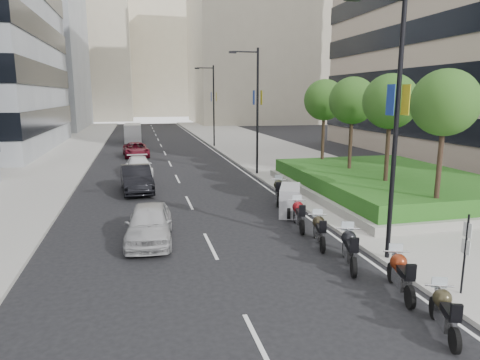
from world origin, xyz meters
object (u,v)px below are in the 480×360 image
object	(u,v)px
motorcycle_0	(444,312)
motorcycle_3	(319,230)
lamp_post_1	(255,105)
motorcycle_2	(350,248)
motorcycle_1	(401,274)
car_c	(139,166)
lamp_post_2	(212,102)
car_a	(149,223)
car_d	(136,150)
motorcycle_5	(290,200)
car_b	(136,179)
motorcycle_6	(278,191)
lamp_post_0	(393,116)
motorcycle_4	(299,215)
parking_sign	(465,250)
delivery_van	(133,134)

from	to	relation	value
motorcycle_0	motorcycle_3	xyz separation A→B (m)	(-0.36, 6.62, 0.03)
lamp_post_1	motorcycle_2	xyz separation A→B (m)	(-1.36, -17.10, -4.43)
motorcycle_0	lamp_post_1	bearing A→B (deg)	18.28
motorcycle_1	car_c	world-z (taller)	car_c
lamp_post_2	car_a	bearing A→B (deg)	-104.36
lamp_post_2	car_d	distance (m)	11.26
motorcycle_5	car_a	size ratio (longest dim) A/B	0.56
motorcycle_0	car_b	size ratio (longest dim) A/B	0.42
motorcycle_2	motorcycle_6	size ratio (longest dim) A/B	0.99
lamp_post_0	car_b	bearing A→B (deg)	122.04
motorcycle_2	motorcycle_4	xyz separation A→B (m)	(-0.13, 4.42, -0.02)
motorcycle_6	car_b	world-z (taller)	car_b
lamp_post_2	parking_sign	world-z (taller)	lamp_post_2
parking_sign	motorcycle_2	xyz separation A→B (m)	(-2.02, 2.90, -0.82)
lamp_post_0	lamp_post_2	bearing A→B (deg)	90.00
lamp_post_2	car_d	bearing A→B (deg)	-144.65
motorcycle_2	delivery_van	size ratio (longest dim) A/B	0.44
car_d	delivery_van	distance (m)	13.86
motorcycle_5	parking_sign	bearing A→B (deg)	-147.57
car_b	car_a	bearing A→B (deg)	-91.66
lamp_post_1	car_c	bearing A→B (deg)	165.16
car_a	lamp_post_0	bearing A→B (deg)	-22.65
motorcycle_0	car_c	distance (m)	24.73
motorcycle_1	motorcycle_5	bearing A→B (deg)	17.48
parking_sign	car_b	distance (m)	18.79
motorcycle_2	parking_sign	bearing A→B (deg)	-126.65
motorcycle_0	motorcycle_4	bearing A→B (deg)	23.67
motorcycle_6	car_b	size ratio (longest dim) A/B	0.48
lamp_post_2	car_a	xyz separation A→B (m)	(-7.92, -30.93, -4.32)
parking_sign	motorcycle_0	distance (m)	2.50
parking_sign	motorcycle_5	bearing A→B (deg)	100.42
motorcycle_5	motorcycle_6	size ratio (longest dim) A/B	1.06
lamp_post_0	motorcycle_6	world-z (taller)	lamp_post_0
car_c	car_d	bearing A→B (deg)	88.71
lamp_post_0	motorcycle_6	distance (m)	9.99
lamp_post_1	lamp_post_2	distance (m)	18.00
motorcycle_5	car_c	world-z (taller)	motorcycle_5
motorcycle_6	car_d	bearing A→B (deg)	39.65
motorcycle_2	car_c	size ratio (longest dim) A/B	0.51
lamp_post_1	parking_sign	distance (m)	20.33
motorcycle_3	motorcycle_6	world-z (taller)	motorcycle_6
motorcycle_0	motorcycle_5	size ratio (longest dim) A/B	0.81
motorcycle_0	car_d	xyz separation A→B (m)	(-7.33, 33.50, 0.11)
lamp_post_2	car_d	world-z (taller)	lamp_post_2
car_b	motorcycle_0	bearing A→B (deg)	-72.58
car_a	car_b	distance (m)	9.39
motorcycle_5	car_a	distance (m)	7.26
motorcycle_5	motorcycle_4	bearing A→B (deg)	-168.08
motorcycle_0	motorcycle_3	world-z (taller)	motorcycle_3
motorcycle_4	car_a	world-z (taller)	car_a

